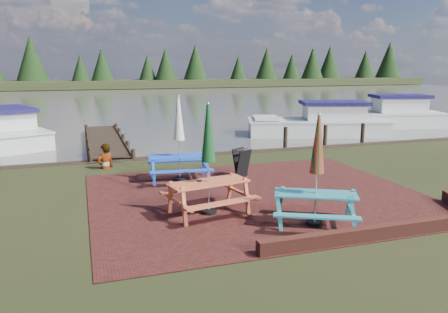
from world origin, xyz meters
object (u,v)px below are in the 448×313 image
Objects in this scene: jetty at (105,140)px; person at (104,144)px; picnic_table_red at (209,177)px; chalkboard at (242,163)px; picnic_table_blue at (179,152)px; picnic_table_teal at (316,188)px; boat_jetty at (6,132)px; boat_far at (388,117)px; boat_near at (320,124)px.

person is at bearing -93.25° from jetty.
chalkboard is (1.98, 3.04, -0.46)m from picnic_table_red.
picnic_table_blue is at bearing 141.86° from chalkboard.
boat_jetty is (-8.38, 14.88, -0.48)m from picnic_table_teal.
picnic_table_teal is 0.34× the size of boat_far.
boat_far is at bearing -25.20° from boat_jetty.
picnic_table_red is 6.10m from person.
picnic_table_blue reaches higher than boat_jetty.
boat_far reaches higher than chalkboard.
boat_jetty is 21.50m from boat_far.
picnic_table_red is 14.65m from boat_near.
person is at bearing 98.83° from picnic_table_red.
picnic_table_blue reaches higher than jetty.
picnic_table_teal is 0.94× the size of picnic_table_red.
boat_near is 5.79m from boat_far.
picnic_table_blue is at bearing -80.81° from boat_jetty.
picnic_table_blue is 0.36× the size of boat_far.
picnic_table_teal reaches higher than boat_near.
chalkboard is at bearing 117.55° from picnic_table_teal.
picnic_table_blue reaches higher than boat_near.
picnic_table_red reaches higher than picnic_table_blue.
picnic_table_red reaches higher than picnic_table_teal.
chalkboard is at bearing 122.48° from person.
picnic_table_red is at bearing -154.06° from chalkboard.
picnic_table_blue reaches higher than person.
boat_near is (9.54, 7.80, -0.52)m from picnic_table_blue.
person is (-2.11, 5.72, -0.07)m from picnic_table_red.
boat_far reaches higher than boat_near.
picnic_table_teal is 8.34m from person.
picnic_table_red is at bearing 170.33° from picnic_table_teal.
person is at bearing 133.11° from boat_near.
picnic_table_teal is 0.35× the size of boat_jetty.
picnic_table_teal reaches higher than boat_jetty.
chalkboard reaches higher than jetty.
picnic_table_red is 0.34× the size of boat_near.
picnic_table_red reaches higher than person.
picnic_table_red is 1.54× the size of person.
picnic_table_teal is 0.28× the size of jetty.
picnic_table_blue is 12.33m from boat_near.
picnic_table_teal is at bearing -47.89° from picnic_table_red.
jetty is 17.00m from boat_far.
person reaches higher than boat_near.
picnic_table_teal reaches higher than jetty.
person is at bearing 115.92° from chalkboard.
jetty is 5.01m from boat_jetty.
picnic_table_blue is at bearing 139.73° from picnic_table_teal.
jetty is at bearing 107.62° from boat_near.
person reaches higher than boat_jetty.
boat_far reaches higher than boat_jetty.
picnic_table_teal is 17.09m from boat_jetty.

